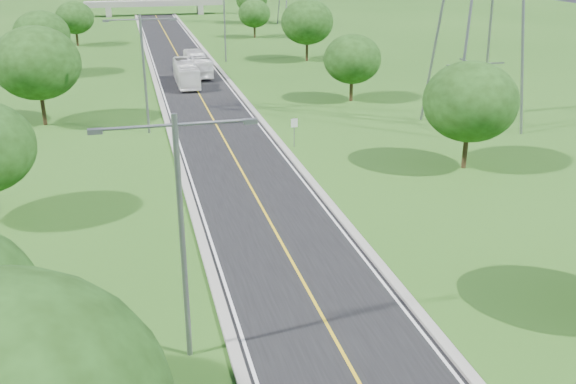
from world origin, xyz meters
name	(u,v)px	position (x,y,z in m)	size (l,w,h in m)	color
ground	(198,92)	(0.00, 60.00, 0.00)	(260.00, 260.00, 0.00)	#244D15
road	(192,81)	(0.00, 66.00, 0.03)	(8.00, 150.00, 0.06)	black
curb_left	(155,82)	(-4.25, 66.00, 0.11)	(0.50, 150.00, 0.22)	gray
curb_right	(227,79)	(4.25, 66.00, 0.11)	(0.50, 150.00, 0.22)	gray
speed_limit_sign	(294,128)	(5.20, 37.98, 1.60)	(0.55, 0.09, 2.40)	slate
overpass	(155,4)	(0.00, 140.00, 2.41)	(30.00, 3.00, 3.20)	gray
streetlight_near_left	(181,220)	(-6.00, 12.00, 5.94)	(5.90, 0.25, 10.00)	slate
streetlight_mid_left	(144,64)	(-6.00, 45.00, 5.94)	(5.90, 0.25, 10.00)	slate
streetlight_far_right	(224,17)	(6.00, 78.00, 5.94)	(5.90, 0.25, 10.00)	slate
tree_lc	(37,63)	(-15.00, 50.00, 5.58)	(7.56, 7.56, 8.79)	black
tree_ld	(42,35)	(-17.00, 74.00, 4.95)	(6.72, 6.72, 7.82)	black
tree_le	(75,18)	(-14.50, 98.00, 4.33)	(5.88, 5.88, 6.84)	black
tree_rb	(470,102)	(16.00, 30.00, 4.95)	(6.72, 6.72, 7.82)	black
tree_rc	(352,59)	(15.00, 52.00, 4.33)	(5.88, 5.88, 6.84)	black
tree_rd	(307,22)	(17.00, 76.00, 5.27)	(7.14, 7.14, 8.30)	black
tree_re	(254,13)	(14.50, 100.00, 4.02)	(5.46, 5.46, 6.35)	black
bus_outbound	(198,64)	(1.18, 69.50, 1.41)	(2.28, 9.73, 2.71)	white
bus_inbound	(186,73)	(-0.80, 63.95, 1.41)	(2.26, 9.67, 2.69)	white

